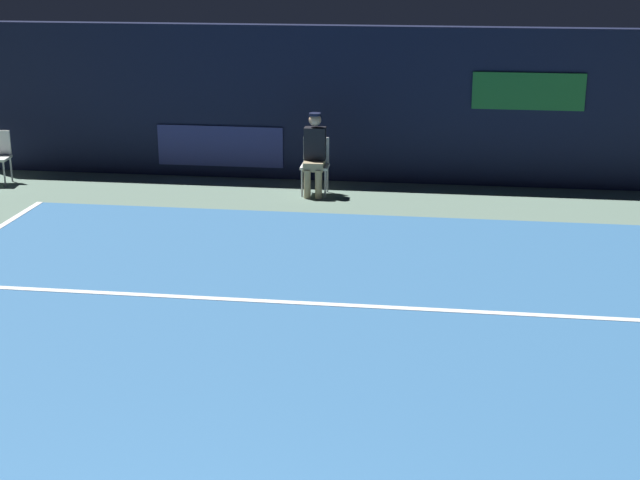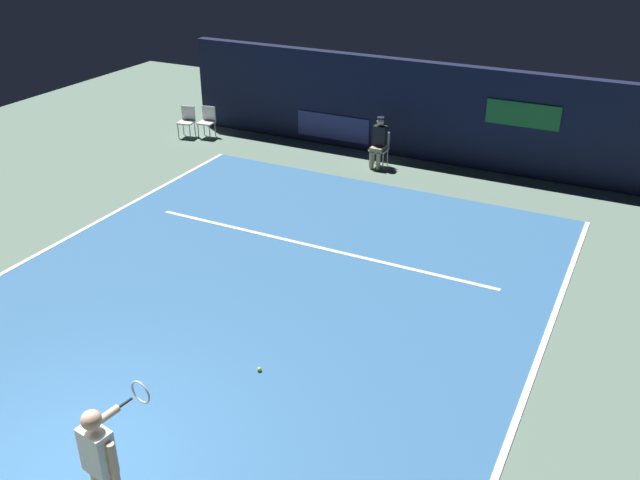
{
  "view_description": "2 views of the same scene",
  "coord_description": "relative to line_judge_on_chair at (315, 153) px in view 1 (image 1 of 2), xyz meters",
  "views": [
    {
      "loc": [
        1.52,
        -3.06,
        3.88
      ],
      "look_at": [
        0.23,
        6.16,
        0.95
      ],
      "focal_mm": 52.91,
      "sensor_mm": 36.0,
      "label": 1
    },
    {
      "loc": [
        5.67,
        -4.31,
        6.5
      ],
      "look_at": [
        0.7,
        5.55,
        0.86
      ],
      "focal_mm": 38.59,
      "sensor_mm": 36.0,
      "label": 2
    }
  ],
  "objects": [
    {
      "name": "court_surface",
      "position": [
        0.62,
        -6.84,
        -0.68
      ],
      "size": [
        9.71,
        11.44,
        0.01
      ],
      "primitive_type": "cube",
      "color": "#336699",
      "rests_on": "ground"
    },
    {
      "name": "back_wall",
      "position": [
        0.61,
        1.11,
        0.61
      ],
      "size": [
        13.73,
        0.33,
        2.6
      ],
      "color": "#141933",
      "rests_on": "ground"
    },
    {
      "name": "line_service",
      "position": [
        0.62,
        -4.84,
        -0.67
      ],
      "size": [
        7.57,
        0.1,
        0.01
      ],
      "primitive_type": "cube",
      "color": "white",
      "rests_on": "court_surface"
    },
    {
      "name": "ground_plane",
      "position": [
        0.62,
        -6.84,
        -0.69
      ],
      "size": [
        28.12,
        28.12,
        0.0
      ],
      "primitive_type": "plane",
      "color": "slate"
    },
    {
      "name": "line_judge_on_chair",
      "position": [
        0.0,
        0.0,
        0.0
      ],
      "size": [
        0.45,
        0.54,
        1.32
      ],
      "color": "white",
      "rests_on": "ground"
    }
  ]
}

